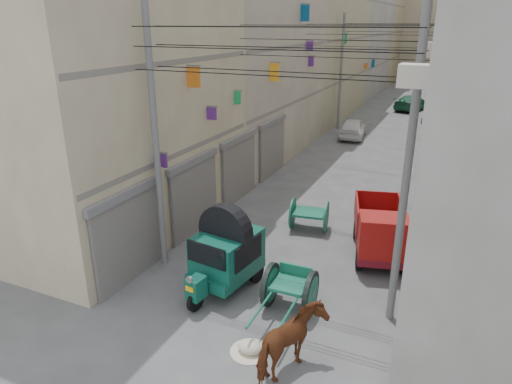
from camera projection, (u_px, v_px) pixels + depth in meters
The scene contains 16 objects.
building_row_left at pixel (310, 34), 38.43m from camera, with size 8.00×62.00×14.00m.
end_cap_building at pixel (437, 29), 62.57m from camera, with size 22.00×10.00×13.00m, color gray.
shutters_left at pixel (219, 179), 18.31m from camera, with size 0.18×14.40×2.88m.
signboards at pixel (375, 97), 25.77m from camera, with size 8.22×40.52×5.67m.
ac_units at pixel (434, 21), 11.01m from camera, with size 0.70×6.55×3.35m.
utility_poles at pixel (357, 99), 21.59m from camera, with size 7.40×22.20×8.00m.
overhead_cables at pixel (349, 39), 18.40m from camera, with size 7.40×22.52×1.12m.
auto_rickshaw at pixel (226, 251), 13.22m from camera, with size 1.88×2.91×1.99m.
tonga_cart at pixel (290, 288), 12.34m from camera, with size 1.35×2.76×1.24m.
mini_truck at pixel (380, 235), 14.83m from camera, with size 2.28×3.60×1.88m.
second_cart at pixel (309, 214), 17.12m from camera, with size 1.50×1.36×1.19m.
feed_sack at pixel (250, 347), 10.86m from camera, with size 0.59×0.47×0.30m, color beige.
horse at pixel (291, 343), 10.03m from camera, with size 0.84×1.84×1.55m, color brown.
distant_car_white at pixel (353, 128), 30.92m from camera, with size 1.57×3.89×1.33m, color silver.
distant_car_grey at pixel (435, 117), 35.26m from camera, with size 1.12×3.21×1.06m, color #5A5F5D.
distant_car_green at pixel (412, 103), 40.62m from camera, with size 1.83×4.51×1.31m, color #1E593D.
Camera 1 is at (4.55, -4.83, 7.41)m, focal length 32.00 mm.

